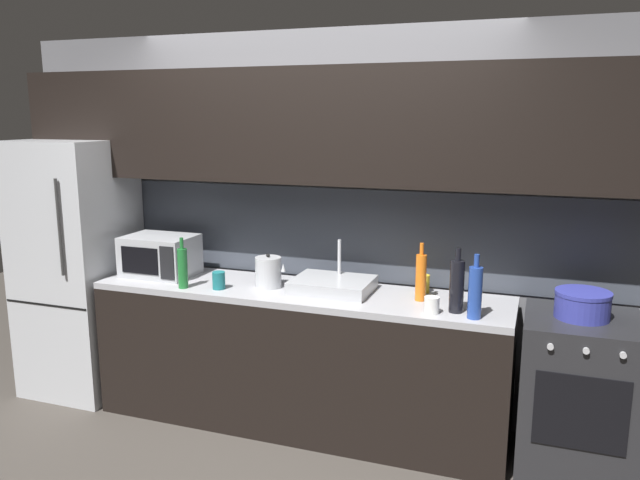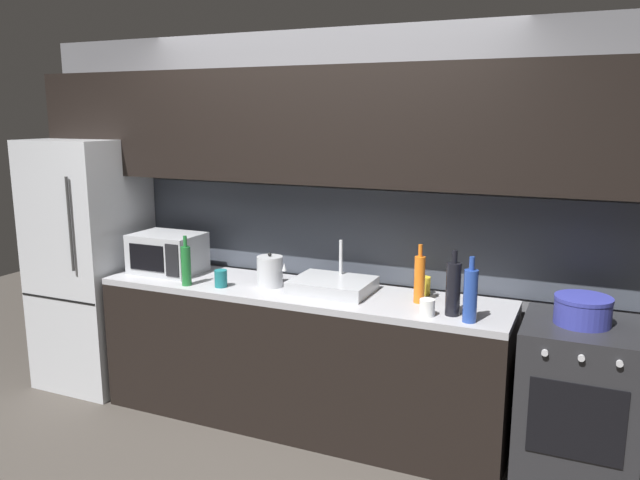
{
  "view_description": "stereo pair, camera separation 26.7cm",
  "coord_description": "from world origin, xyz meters",
  "px_view_note": "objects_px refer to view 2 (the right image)",
  "views": [
    {
      "loc": [
        1.39,
        -2.57,
        1.97
      ],
      "look_at": [
        0.15,
        0.9,
        1.22
      ],
      "focal_mm": 34.98,
      "sensor_mm": 36.0,
      "label": 1
    },
    {
      "loc": [
        1.64,
        -2.47,
        1.97
      ],
      "look_at": [
        0.15,
        0.9,
        1.22
      ],
      "focal_mm": 34.98,
      "sensor_mm": 36.0,
      "label": 2
    }
  ],
  "objects_px": {
    "oven_range": "(577,405)",
    "wine_bottle_dark": "(453,288)",
    "wine_bottle_green": "(186,265)",
    "wine_bottle_orange": "(419,279)",
    "refrigerator": "(91,263)",
    "microwave": "(168,253)",
    "kettle": "(270,271)",
    "wine_bottle_blue": "(470,295)",
    "mug_yellow": "(423,286)",
    "cooking_pot": "(583,310)",
    "mug_teal": "(221,279)",
    "mug_white": "(427,308)"
  },
  "relations": [
    {
      "from": "wine_bottle_orange",
      "to": "mug_yellow",
      "type": "height_order",
      "value": "wine_bottle_orange"
    },
    {
      "from": "microwave",
      "to": "wine_bottle_orange",
      "type": "bearing_deg",
      "value": 0.26
    },
    {
      "from": "mug_teal",
      "to": "mug_yellow",
      "type": "xyz_separation_m",
      "value": [
        1.21,
        0.35,
        0.0
      ]
    },
    {
      "from": "mug_yellow",
      "to": "wine_bottle_blue",
      "type": "bearing_deg",
      "value": -48.76
    },
    {
      "from": "oven_range",
      "to": "wine_bottle_dark",
      "type": "xyz_separation_m",
      "value": [
        -0.66,
        -0.12,
        0.6
      ]
    },
    {
      "from": "wine_bottle_orange",
      "to": "mug_white",
      "type": "bearing_deg",
      "value": -64.63
    },
    {
      "from": "kettle",
      "to": "wine_bottle_orange",
      "type": "bearing_deg",
      "value": 2.39
    },
    {
      "from": "wine_bottle_green",
      "to": "microwave",
      "type": "bearing_deg",
      "value": 144.26
    },
    {
      "from": "oven_range",
      "to": "microwave",
      "type": "bearing_deg",
      "value": 179.58
    },
    {
      "from": "microwave",
      "to": "kettle",
      "type": "bearing_deg",
      "value": -2.24
    },
    {
      "from": "oven_range",
      "to": "wine_bottle_dark",
      "type": "relative_size",
      "value": 2.5
    },
    {
      "from": "oven_range",
      "to": "wine_bottle_orange",
      "type": "xyz_separation_m",
      "value": [
        -0.89,
        0.03,
        0.59
      ]
    },
    {
      "from": "refrigerator",
      "to": "microwave",
      "type": "bearing_deg",
      "value": 1.55
    },
    {
      "from": "wine_bottle_dark",
      "to": "wine_bottle_orange",
      "type": "relative_size",
      "value": 1.05
    },
    {
      "from": "refrigerator",
      "to": "wine_bottle_dark",
      "type": "distance_m",
      "value": 2.68
    },
    {
      "from": "wine_bottle_dark",
      "to": "oven_range",
      "type": "bearing_deg",
      "value": 10.61
    },
    {
      "from": "cooking_pot",
      "to": "mug_yellow",
      "type": "bearing_deg",
      "value": 167.49
    },
    {
      "from": "kettle",
      "to": "refrigerator",
      "type": "bearing_deg",
      "value": 179.48
    },
    {
      "from": "oven_range",
      "to": "wine_bottle_dark",
      "type": "height_order",
      "value": "wine_bottle_dark"
    },
    {
      "from": "refrigerator",
      "to": "microwave",
      "type": "height_order",
      "value": "refrigerator"
    },
    {
      "from": "oven_range",
      "to": "mug_teal",
      "type": "xyz_separation_m",
      "value": [
        -2.12,
        -0.15,
        0.5
      ]
    },
    {
      "from": "wine_bottle_dark",
      "to": "mug_teal",
      "type": "height_order",
      "value": "wine_bottle_dark"
    },
    {
      "from": "refrigerator",
      "to": "wine_bottle_blue",
      "type": "distance_m",
      "value": 2.79
    },
    {
      "from": "wine_bottle_orange",
      "to": "wine_bottle_blue",
      "type": "relative_size",
      "value": 0.98
    },
    {
      "from": "mug_white",
      "to": "microwave",
      "type": "bearing_deg",
      "value": 173.55
    },
    {
      "from": "oven_range",
      "to": "kettle",
      "type": "bearing_deg",
      "value": -179.62
    },
    {
      "from": "refrigerator",
      "to": "wine_bottle_dark",
      "type": "bearing_deg",
      "value": -2.68
    },
    {
      "from": "wine_bottle_dark",
      "to": "mug_white",
      "type": "bearing_deg",
      "value": -150.88
    },
    {
      "from": "cooking_pot",
      "to": "kettle",
      "type": "bearing_deg",
      "value": -179.58
    },
    {
      "from": "wine_bottle_dark",
      "to": "wine_bottle_green",
      "type": "distance_m",
      "value": 1.68
    },
    {
      "from": "mug_yellow",
      "to": "mug_teal",
      "type": "bearing_deg",
      "value": -163.76
    },
    {
      "from": "wine_bottle_blue",
      "to": "cooking_pot",
      "type": "height_order",
      "value": "wine_bottle_blue"
    },
    {
      "from": "refrigerator",
      "to": "wine_bottle_dark",
      "type": "height_order",
      "value": "refrigerator"
    },
    {
      "from": "wine_bottle_blue",
      "to": "cooking_pot",
      "type": "bearing_deg",
      "value": 20.38
    },
    {
      "from": "wine_bottle_blue",
      "to": "mug_yellow",
      "type": "xyz_separation_m",
      "value": [
        -0.35,
        0.4,
        -0.09
      ]
    },
    {
      "from": "wine_bottle_green",
      "to": "mug_teal",
      "type": "xyz_separation_m",
      "value": [
        0.22,
        0.05,
        -0.08
      ]
    },
    {
      "from": "mug_white",
      "to": "cooking_pot",
      "type": "bearing_deg",
      "value": 14.07
    },
    {
      "from": "wine_bottle_green",
      "to": "wine_bottle_orange",
      "type": "bearing_deg",
      "value": 9.23
    },
    {
      "from": "kettle",
      "to": "oven_range",
      "type": "bearing_deg",
      "value": 0.38
    },
    {
      "from": "wine_bottle_blue",
      "to": "mug_yellow",
      "type": "height_order",
      "value": "wine_bottle_blue"
    },
    {
      "from": "mug_yellow",
      "to": "wine_bottle_green",
      "type": "bearing_deg",
      "value": -164.12
    },
    {
      "from": "refrigerator",
      "to": "oven_range",
      "type": "height_order",
      "value": "refrigerator"
    },
    {
      "from": "wine_bottle_orange",
      "to": "mug_white",
      "type": "height_order",
      "value": "wine_bottle_orange"
    },
    {
      "from": "wine_bottle_green",
      "to": "mug_yellow",
      "type": "distance_m",
      "value": 1.49
    },
    {
      "from": "kettle",
      "to": "cooking_pot",
      "type": "bearing_deg",
      "value": 0.42
    },
    {
      "from": "cooking_pot",
      "to": "wine_bottle_blue",
      "type": "bearing_deg",
      "value": -159.62
    },
    {
      "from": "wine_bottle_dark",
      "to": "cooking_pot",
      "type": "distance_m",
      "value": 0.66
    },
    {
      "from": "wine_bottle_dark",
      "to": "mug_yellow",
      "type": "xyz_separation_m",
      "value": [
        -0.24,
        0.32,
        -0.1
      ]
    },
    {
      "from": "wine_bottle_orange",
      "to": "wine_bottle_dark",
      "type": "bearing_deg",
      "value": -33.8
    },
    {
      "from": "wine_bottle_dark",
      "to": "wine_bottle_orange",
      "type": "height_order",
      "value": "wine_bottle_dark"
    }
  ]
}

